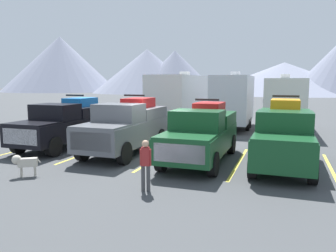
# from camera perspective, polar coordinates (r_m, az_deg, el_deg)

# --- Properties ---
(ground_plane) EXTENTS (240.00, 240.00, 0.00)m
(ground_plane) POSITION_cam_1_polar(r_m,az_deg,el_deg) (14.23, -1.64, -5.41)
(ground_plane) COLOR #3F4244
(pickup_truck_a) EXTENTS (2.20, 5.66, 2.55)m
(pickup_truck_a) POSITION_cam_1_polar(r_m,az_deg,el_deg) (17.20, -17.15, 0.52)
(pickup_truck_a) COLOR black
(pickup_truck_a) RESTS_ON ground
(pickup_truck_b) EXTENTS (2.18, 5.59, 2.60)m
(pickup_truck_b) POSITION_cam_1_polar(r_m,az_deg,el_deg) (15.17, -7.12, 0.03)
(pickup_truck_b) COLOR #595B60
(pickup_truck_b) RESTS_ON ground
(pickup_truck_c) EXTENTS (2.18, 5.71, 2.48)m
(pickup_truck_c) POSITION_cam_1_polar(r_m,az_deg,el_deg) (13.60, 5.83, -1.13)
(pickup_truck_c) COLOR #144723
(pickup_truck_c) RESTS_ON ground
(pickup_truck_d) EXTENTS (2.14, 5.41, 2.68)m
(pickup_truck_d) POSITION_cam_1_polar(r_m,az_deg,el_deg) (13.32, 19.23, -1.46)
(pickup_truck_d) COLOR #144723
(pickup_truck_d) RESTS_ON ground
(lot_stripe_a) EXTENTS (0.12, 5.50, 0.01)m
(lot_stripe_a) POSITION_cam_1_polar(r_m,az_deg,el_deg) (17.90, -21.86, -3.25)
(lot_stripe_a) COLOR gold
(lot_stripe_a) RESTS_ON ground
(lot_stripe_b) EXTENTS (0.12, 5.50, 0.01)m
(lot_stripe_b) POSITION_cam_1_polar(r_m,az_deg,el_deg) (15.91, -12.72, -4.19)
(lot_stripe_b) COLOR gold
(lot_stripe_b) RESTS_ON ground
(lot_stripe_c) EXTENTS (0.12, 5.50, 0.01)m
(lot_stripe_c) POSITION_cam_1_polar(r_m,az_deg,el_deg) (14.43, -1.33, -5.21)
(lot_stripe_c) COLOR gold
(lot_stripe_c) RESTS_ON ground
(lot_stripe_d) EXTENTS (0.12, 5.50, 0.01)m
(lot_stripe_d) POSITION_cam_1_polar(r_m,az_deg,el_deg) (13.63, 12.03, -6.15)
(lot_stripe_d) COLOR gold
(lot_stripe_d) RESTS_ON ground
(lot_stripe_e) EXTENTS (0.12, 5.50, 0.01)m
(lot_stripe_e) POSITION_cam_1_polar(r_m,az_deg,el_deg) (13.64, 26.23, -6.77)
(lot_stripe_e) COLOR gold
(lot_stripe_e) RESTS_ON ground
(camper_trailer_a) EXTENTS (2.63, 9.02, 3.92)m
(camper_trailer_a) POSITION_cam_1_polar(r_m,az_deg,el_deg) (23.44, 2.09, 4.83)
(camper_trailer_a) COLOR white
(camper_trailer_a) RESTS_ON ground
(camper_trailer_b) EXTENTS (2.46, 7.24, 3.89)m
(camper_trailer_b) POSITION_cam_1_polar(r_m,az_deg,el_deg) (23.11, 11.12, 4.60)
(camper_trailer_b) COLOR silver
(camper_trailer_b) RESTS_ON ground
(camper_trailer_c) EXTENTS (2.53, 7.53, 3.70)m
(camper_trailer_c) POSITION_cam_1_polar(r_m,az_deg,el_deg) (22.79, 19.29, 4.03)
(camper_trailer_c) COLOR silver
(camper_trailer_c) RESTS_ON ground
(person_a) EXTENTS (0.33, 0.23, 1.53)m
(person_a) POSITION_cam_1_polar(r_m,az_deg,el_deg) (9.78, -3.87, -6.17)
(person_a) COLOR #3F3F42
(person_a) RESTS_ON ground
(dog) EXTENTS (0.80, 0.62, 0.76)m
(dog) POSITION_cam_1_polar(r_m,az_deg,el_deg) (12.33, -23.56, -5.65)
(dog) COLOR beige
(dog) RESTS_ON ground
(mountain_ridge) EXTENTS (159.22, 45.54, 17.65)m
(mountain_ridge) POSITION_cam_1_polar(r_m,az_deg,el_deg) (89.85, 15.97, 9.59)
(mountain_ridge) COLOR gray
(mountain_ridge) RESTS_ON ground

